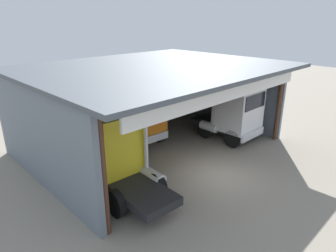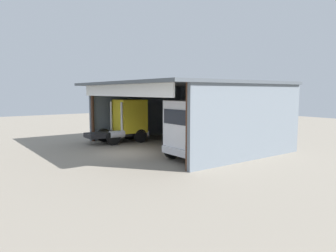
% 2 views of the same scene
% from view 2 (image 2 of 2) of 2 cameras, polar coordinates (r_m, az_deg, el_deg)
% --- Properties ---
extents(ground_plane, '(80.00, 80.00, 0.00)m').
position_cam_2_polar(ground_plane, '(22.00, -7.32, -4.84)').
color(ground_plane, gray).
rests_on(ground_plane, ground).
extents(workshop_shed, '(13.67, 11.17, 4.89)m').
position_cam_2_polar(workshop_shed, '(24.81, 4.03, 4.48)').
color(workshop_shed, slate).
rests_on(workshop_shed, ground).
extents(truck_yellow_yard_outside, '(2.57, 5.07, 3.54)m').
position_cam_2_polar(truck_yellow_yard_outside, '(26.64, -7.55, 1.06)').
color(truck_yellow_yard_outside, yellow).
rests_on(truck_yellow_yard_outside, ground).
extents(truck_orange_left_bay, '(2.70, 4.39, 3.33)m').
position_cam_2_polar(truck_orange_left_bay, '(25.32, 3.87, 0.64)').
color(truck_orange_left_bay, orange).
rests_on(truck_orange_left_bay, ground).
extents(truck_white_center_right_bay, '(2.61, 4.37, 3.68)m').
position_cam_2_polar(truck_white_center_right_bay, '(19.25, 4.22, -0.66)').
color(truck_white_center_right_bay, white).
rests_on(truck_white_center_right_bay, ground).
extents(oil_drum, '(0.58, 0.58, 0.91)m').
position_cam_2_polar(oil_drum, '(29.11, 5.34, -1.20)').
color(oil_drum, gold).
rests_on(oil_drum, ground).
extents(tool_cart, '(0.90, 0.60, 1.00)m').
position_cam_2_polar(tool_cart, '(25.50, 10.46, -2.23)').
color(tool_cart, red).
rests_on(tool_cart, ground).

